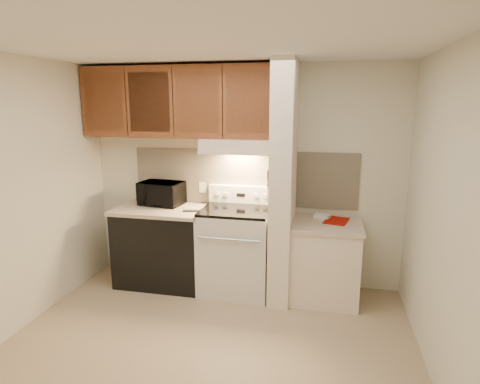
% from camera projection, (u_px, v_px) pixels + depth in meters
% --- Properties ---
extents(floor, '(3.60, 3.60, 0.00)m').
position_uv_depth(floor, '(207.00, 348.00, 3.47)').
color(floor, tan).
rests_on(floor, ground).
extents(ceiling, '(3.60, 3.60, 0.00)m').
position_uv_depth(ceiling, '(201.00, 43.00, 2.92)').
color(ceiling, white).
rests_on(ceiling, wall_back).
extents(wall_back, '(3.60, 2.50, 0.02)m').
position_uv_depth(wall_back, '(243.00, 176.00, 4.63)').
color(wall_back, beige).
rests_on(wall_back, floor).
extents(wall_left, '(0.02, 3.00, 2.50)m').
position_uv_depth(wall_left, '(11.00, 198.00, 3.57)').
color(wall_left, beige).
rests_on(wall_left, floor).
extents(wall_right, '(0.02, 3.00, 2.50)m').
position_uv_depth(wall_right, '(449.00, 223.00, 2.82)').
color(wall_right, beige).
rests_on(wall_right, floor).
extents(backsplash, '(2.60, 0.02, 0.63)m').
position_uv_depth(backsplash, '(242.00, 178.00, 4.62)').
color(backsplash, beige).
rests_on(backsplash, wall_back).
extents(range_body, '(0.76, 0.65, 0.92)m').
position_uv_depth(range_body, '(236.00, 251.00, 4.47)').
color(range_body, silver).
rests_on(range_body, floor).
extents(oven_window, '(0.50, 0.01, 0.30)m').
position_uv_depth(oven_window, '(229.00, 258.00, 4.16)').
color(oven_window, black).
rests_on(oven_window, range_body).
extents(oven_handle, '(0.65, 0.02, 0.02)m').
position_uv_depth(oven_handle, '(228.00, 239.00, 4.07)').
color(oven_handle, silver).
rests_on(oven_handle, range_body).
extents(cooktop, '(0.74, 0.64, 0.03)m').
position_uv_depth(cooktop, '(236.00, 210.00, 4.37)').
color(cooktop, black).
rests_on(cooktop, range_body).
extents(range_backguard, '(0.76, 0.08, 0.20)m').
position_uv_depth(range_backguard, '(242.00, 194.00, 4.61)').
color(range_backguard, silver).
rests_on(range_backguard, range_body).
extents(range_display, '(0.10, 0.01, 0.04)m').
position_uv_depth(range_display, '(241.00, 195.00, 4.57)').
color(range_display, black).
rests_on(range_display, range_backguard).
extents(range_knob_left_outer, '(0.05, 0.02, 0.05)m').
position_uv_depth(range_knob_left_outer, '(217.00, 194.00, 4.63)').
color(range_knob_left_outer, silver).
rests_on(range_knob_left_outer, range_backguard).
extents(range_knob_left_inner, '(0.05, 0.02, 0.05)m').
position_uv_depth(range_knob_left_inner, '(225.00, 194.00, 4.61)').
color(range_knob_left_inner, silver).
rests_on(range_knob_left_inner, range_backguard).
extents(range_knob_right_inner, '(0.05, 0.02, 0.05)m').
position_uv_depth(range_knob_right_inner, '(256.00, 196.00, 4.53)').
color(range_knob_right_inner, silver).
rests_on(range_knob_right_inner, range_backguard).
extents(range_knob_right_outer, '(0.05, 0.02, 0.05)m').
position_uv_depth(range_knob_right_outer, '(265.00, 196.00, 4.51)').
color(range_knob_right_outer, silver).
rests_on(range_knob_right_outer, range_backguard).
extents(dishwasher_front, '(1.00, 0.63, 0.87)m').
position_uv_depth(dishwasher_front, '(163.00, 247.00, 4.67)').
color(dishwasher_front, black).
rests_on(dishwasher_front, floor).
extents(left_countertop, '(1.04, 0.67, 0.04)m').
position_uv_depth(left_countertop, '(161.00, 209.00, 4.57)').
color(left_countertop, beige).
rests_on(left_countertop, dishwasher_front).
extents(spoon_rest, '(0.21, 0.11, 0.01)m').
position_uv_depth(spoon_rest, '(192.00, 211.00, 4.40)').
color(spoon_rest, black).
rests_on(spoon_rest, left_countertop).
extents(teal_jar, '(0.09, 0.09, 0.10)m').
position_uv_depth(teal_jar, '(141.00, 198.00, 4.83)').
color(teal_jar, '#326E6E').
rests_on(teal_jar, left_countertop).
extents(outlet, '(0.08, 0.01, 0.12)m').
position_uv_depth(outlet, '(203.00, 188.00, 4.73)').
color(outlet, '#EFDFCB').
rests_on(outlet, backsplash).
extents(microwave, '(0.53, 0.39, 0.27)m').
position_uv_depth(microwave, '(161.00, 193.00, 4.68)').
color(microwave, black).
rests_on(microwave, left_countertop).
extents(partition_pillar, '(0.22, 0.70, 2.50)m').
position_uv_depth(partition_pillar, '(283.00, 184.00, 4.19)').
color(partition_pillar, white).
rests_on(partition_pillar, floor).
extents(pillar_trim, '(0.01, 0.70, 0.04)m').
position_uv_depth(pillar_trim, '(273.00, 179.00, 4.20)').
color(pillar_trim, brown).
rests_on(pillar_trim, partition_pillar).
extents(knife_strip, '(0.02, 0.42, 0.04)m').
position_uv_depth(knife_strip, '(271.00, 178.00, 4.15)').
color(knife_strip, black).
rests_on(knife_strip, partition_pillar).
extents(knife_blade_a, '(0.01, 0.03, 0.16)m').
position_uv_depth(knife_blade_a, '(268.00, 190.00, 4.01)').
color(knife_blade_a, silver).
rests_on(knife_blade_a, knife_strip).
extents(knife_handle_a, '(0.02, 0.02, 0.10)m').
position_uv_depth(knife_handle_a, '(268.00, 175.00, 4.00)').
color(knife_handle_a, black).
rests_on(knife_handle_a, knife_strip).
extents(knife_blade_b, '(0.01, 0.04, 0.18)m').
position_uv_depth(knife_blade_b, '(269.00, 190.00, 4.09)').
color(knife_blade_b, silver).
rests_on(knife_blade_b, knife_strip).
extents(knife_handle_b, '(0.02, 0.02, 0.10)m').
position_uv_depth(knife_handle_b, '(269.00, 174.00, 4.05)').
color(knife_handle_b, black).
rests_on(knife_handle_b, knife_strip).
extents(knife_blade_c, '(0.01, 0.04, 0.20)m').
position_uv_depth(knife_blade_c, '(270.00, 189.00, 4.17)').
color(knife_blade_c, silver).
rests_on(knife_blade_c, knife_strip).
extents(knife_handle_c, '(0.02, 0.02, 0.10)m').
position_uv_depth(knife_handle_c, '(270.00, 173.00, 4.13)').
color(knife_handle_c, black).
rests_on(knife_handle_c, knife_strip).
extents(knife_blade_d, '(0.01, 0.04, 0.16)m').
position_uv_depth(knife_blade_d, '(271.00, 186.00, 4.24)').
color(knife_blade_d, silver).
rests_on(knife_blade_d, knife_strip).
extents(knife_handle_d, '(0.02, 0.02, 0.10)m').
position_uv_depth(knife_handle_d, '(271.00, 172.00, 4.22)').
color(knife_handle_d, black).
rests_on(knife_handle_d, knife_strip).
extents(knife_blade_e, '(0.01, 0.04, 0.18)m').
position_uv_depth(knife_blade_e, '(272.00, 185.00, 4.34)').
color(knife_blade_e, silver).
rests_on(knife_blade_e, knife_strip).
extents(knife_handle_e, '(0.02, 0.02, 0.10)m').
position_uv_depth(knife_handle_e, '(272.00, 170.00, 4.30)').
color(knife_handle_e, black).
rests_on(knife_handle_e, knife_strip).
extents(oven_mitt, '(0.03, 0.10, 0.23)m').
position_uv_depth(oven_mitt, '(273.00, 183.00, 4.38)').
color(oven_mitt, gray).
rests_on(oven_mitt, partition_pillar).
extents(right_cab_base, '(0.70, 0.60, 0.81)m').
position_uv_depth(right_cab_base, '(325.00, 263.00, 4.27)').
color(right_cab_base, '#EFDFCB').
rests_on(right_cab_base, floor).
extents(right_countertop, '(0.74, 0.64, 0.04)m').
position_uv_depth(right_countertop, '(326.00, 225.00, 4.18)').
color(right_countertop, beige).
rests_on(right_countertop, right_cab_base).
extents(red_folder, '(0.29, 0.35, 0.01)m').
position_uv_depth(red_folder, '(336.00, 221.00, 4.25)').
color(red_folder, '#9A0F04').
rests_on(red_folder, right_countertop).
extents(white_box, '(0.19, 0.16, 0.04)m').
position_uv_depth(white_box, '(322.00, 216.00, 4.36)').
color(white_box, white).
rests_on(white_box, right_countertop).
extents(range_hood, '(0.78, 0.44, 0.15)m').
position_uv_depth(range_hood, '(239.00, 146.00, 4.34)').
color(range_hood, '#EFDFCB').
rests_on(range_hood, upper_cabinets).
extents(hood_lip, '(0.78, 0.04, 0.06)m').
position_uv_depth(hood_lip, '(234.00, 152.00, 4.14)').
color(hood_lip, '#EFDFCB').
rests_on(hood_lip, range_hood).
extents(upper_cabinets, '(2.18, 0.33, 0.77)m').
position_uv_depth(upper_cabinets, '(178.00, 102.00, 4.42)').
color(upper_cabinets, brown).
rests_on(upper_cabinets, wall_back).
extents(cab_door_a, '(0.46, 0.01, 0.63)m').
position_uv_depth(cab_door_a, '(104.00, 102.00, 4.44)').
color(cab_door_a, brown).
rests_on(cab_door_a, upper_cabinets).
extents(cab_gap_a, '(0.01, 0.01, 0.73)m').
position_uv_depth(cab_gap_a, '(126.00, 102.00, 4.38)').
color(cab_gap_a, black).
rests_on(cab_gap_a, upper_cabinets).
extents(cab_door_b, '(0.46, 0.01, 0.63)m').
position_uv_depth(cab_door_b, '(149.00, 102.00, 4.33)').
color(cab_door_b, brown).
rests_on(cab_door_b, upper_cabinets).
extents(cab_gap_b, '(0.01, 0.01, 0.73)m').
position_uv_depth(cab_gap_b, '(173.00, 102.00, 4.27)').
color(cab_gap_b, black).
rests_on(cab_gap_b, upper_cabinets).
extents(cab_door_c, '(0.46, 0.01, 0.63)m').
position_uv_depth(cab_door_c, '(197.00, 102.00, 4.21)').
color(cab_door_c, brown).
rests_on(cab_door_c, upper_cabinets).
extents(cab_gap_c, '(0.01, 0.01, 0.73)m').
position_uv_depth(cab_gap_c, '(222.00, 102.00, 4.16)').
color(cab_gap_c, black).
rests_on(cab_gap_c, upper_cabinets).
extents(cab_door_d, '(0.46, 0.01, 0.63)m').
position_uv_depth(cab_door_d, '(248.00, 102.00, 4.10)').
color(cab_door_d, brown).
rests_on(cab_door_d, upper_cabinets).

